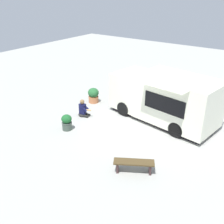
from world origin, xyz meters
TOP-DOWN VIEW (x-y plane):
  - ground_plane at (0.00, 0.00)m, footprint 40.00×40.00m
  - food_truck at (0.45, 1.20)m, footprint 5.79×3.47m
  - person_customer at (-3.18, -0.87)m, footprint 0.78×0.52m
  - planter_flowering_near at (-2.83, -2.44)m, footprint 0.49×0.49m
  - planter_flowering_far at (-3.90, 0.87)m, footprint 0.64×0.64m
  - plaza_bench at (1.47, -3.30)m, footprint 1.50×1.11m

SIDE VIEW (x-z plane):
  - ground_plane at x=0.00m, z-range 0.00..0.00m
  - plaza_bench at x=1.47m, z-range 0.11..0.58m
  - person_customer at x=-3.18m, z-range -0.09..0.84m
  - planter_flowering_near at x=-2.83m, z-range 0.01..0.79m
  - planter_flowering_far at x=-3.90m, z-range 0.01..0.89m
  - food_truck at x=0.45m, z-range -0.03..2.41m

